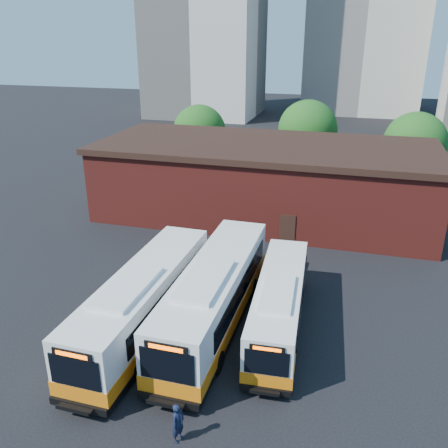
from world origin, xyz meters
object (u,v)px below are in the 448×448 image
(bus_mideast, at_px, (214,297))
(transit_worker, at_px, (178,423))
(bus_midwest, at_px, (144,304))
(bus_east, at_px, (279,306))

(bus_mideast, relative_size, transit_worker, 8.06)
(bus_midwest, height_order, transit_worker, bus_midwest)
(bus_east, bearing_deg, transit_worker, -109.75)
(bus_east, xyz_separation_m, transit_worker, (-2.50, -8.71, -0.53))
(bus_mideast, relative_size, bus_east, 1.22)
(transit_worker, bearing_deg, bus_east, 0.66)
(bus_mideast, distance_m, transit_worker, 8.23)
(bus_mideast, xyz_separation_m, transit_worker, (0.97, -8.13, -0.86))
(bus_mideast, bearing_deg, transit_worker, -82.99)
(bus_midwest, bearing_deg, bus_east, 17.95)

